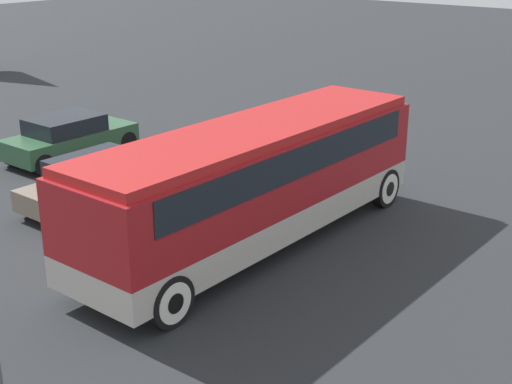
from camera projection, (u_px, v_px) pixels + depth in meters
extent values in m
plane|color=#26282B|center=(256.00, 243.00, 17.17)|extent=(120.00, 120.00, 0.00)
cube|color=#B7B2A8|center=(256.00, 213.00, 16.90)|extent=(10.02, 2.53, 0.68)
cube|color=maroon|center=(256.00, 168.00, 16.51)|extent=(10.02, 2.53, 1.58)
cube|color=black|center=(256.00, 152.00, 16.38)|extent=(8.81, 2.57, 0.71)
cube|color=#B21E1E|center=(256.00, 130.00, 16.20)|extent=(9.82, 2.33, 0.22)
cube|color=maroon|center=(364.00, 134.00, 20.14)|extent=(0.36, 2.43, 1.81)
cylinder|color=black|center=(385.00, 188.00, 19.34)|extent=(1.06, 0.28, 1.06)
cylinder|color=silver|center=(385.00, 188.00, 19.34)|extent=(0.83, 0.30, 0.83)
cylinder|color=black|center=(385.00, 188.00, 19.34)|extent=(0.40, 0.32, 0.40)
cylinder|color=black|center=(315.00, 171.00, 20.71)|extent=(1.06, 0.28, 1.06)
cylinder|color=silver|center=(315.00, 171.00, 20.71)|extent=(0.83, 0.30, 0.83)
cylinder|color=black|center=(315.00, 171.00, 20.71)|extent=(0.40, 0.32, 0.40)
cylinder|color=black|center=(170.00, 301.00, 13.38)|extent=(1.06, 0.28, 1.06)
cylinder|color=silver|center=(170.00, 301.00, 13.38)|extent=(0.83, 0.30, 0.83)
cylinder|color=black|center=(170.00, 301.00, 13.38)|extent=(0.40, 0.32, 0.40)
cylinder|color=black|center=(91.00, 267.00, 14.75)|extent=(1.06, 0.28, 1.06)
cylinder|color=silver|center=(91.00, 267.00, 14.75)|extent=(0.83, 0.30, 0.83)
cylinder|color=black|center=(91.00, 267.00, 14.75)|extent=(0.40, 0.32, 0.40)
cube|color=#7A6B5B|center=(103.00, 186.00, 19.45)|extent=(4.49, 1.80, 0.57)
cube|color=black|center=(96.00, 167.00, 19.12)|extent=(2.34, 1.62, 0.60)
cylinder|color=black|center=(170.00, 182.00, 20.32)|extent=(0.70, 0.22, 0.70)
cylinder|color=black|center=(170.00, 182.00, 20.32)|extent=(0.27, 0.26, 0.27)
cylinder|color=black|center=(132.00, 171.00, 21.28)|extent=(0.70, 0.22, 0.70)
cylinder|color=black|center=(132.00, 171.00, 21.28)|extent=(0.27, 0.26, 0.27)
cylinder|color=black|center=(69.00, 218.00, 17.76)|extent=(0.70, 0.22, 0.70)
cylinder|color=black|center=(69.00, 218.00, 17.76)|extent=(0.27, 0.26, 0.27)
cylinder|color=black|center=(31.00, 204.00, 18.71)|extent=(0.70, 0.22, 0.70)
cylinder|color=black|center=(31.00, 204.00, 18.71)|extent=(0.27, 0.26, 0.27)
cube|color=#2D5638|center=(71.00, 141.00, 23.50)|extent=(4.35, 1.82, 0.65)
cube|color=black|center=(65.00, 125.00, 23.18)|extent=(2.26, 1.64, 0.53)
cylinder|color=black|center=(127.00, 141.00, 24.34)|extent=(0.69, 0.22, 0.69)
cylinder|color=black|center=(127.00, 141.00, 24.34)|extent=(0.26, 0.26, 0.26)
cylinder|color=black|center=(96.00, 133.00, 25.31)|extent=(0.69, 0.22, 0.69)
cylinder|color=black|center=(96.00, 133.00, 25.31)|extent=(0.26, 0.26, 0.26)
cylinder|color=black|center=(43.00, 165.00, 21.86)|extent=(0.69, 0.22, 0.69)
cylinder|color=black|center=(43.00, 165.00, 21.86)|extent=(0.26, 0.26, 0.26)
cylinder|color=black|center=(12.00, 155.00, 22.83)|extent=(0.69, 0.22, 0.69)
cylinder|color=black|center=(12.00, 155.00, 22.83)|extent=(0.26, 0.26, 0.26)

